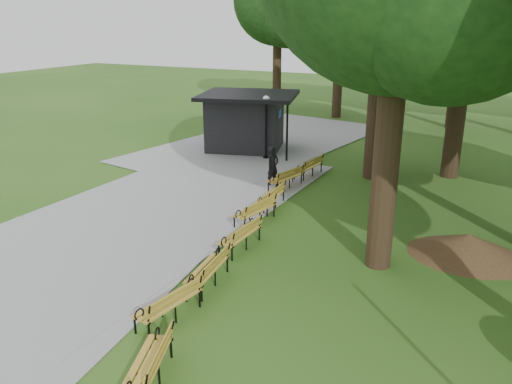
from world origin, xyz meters
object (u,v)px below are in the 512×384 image
at_px(bench_1, 168,303).
at_px(bench_2, 207,269).
at_px(bench_6, 285,178).
at_px(person, 273,166).
at_px(bench_0, 147,364).
at_px(lamp_post, 266,114).
at_px(bench_5, 270,197).
at_px(dirt_mound, 468,245).
at_px(bench_3, 240,235).
at_px(bench_4, 255,210).
at_px(bench_7, 308,167).
at_px(kiosk, 245,121).

bearing_deg(bench_1, bench_2, -168.84).
bearing_deg(bench_2, bench_6, -177.71).
xyz_separation_m(person, bench_0, (2.87, -12.14, -0.38)).
relative_size(lamp_post, bench_5, 1.63).
bearing_deg(bench_5, dirt_mound, 78.08).
relative_size(bench_3, bench_4, 1.00).
bearing_deg(bench_6, bench_2, 22.99).
bearing_deg(bench_3, bench_5, -167.40).
bearing_deg(bench_7, kiosk, -116.21).
height_order(dirt_mound, bench_6, bench_6).
xyz_separation_m(bench_2, bench_3, (-0.26, 2.31, 0.00)).
bearing_deg(bench_4, bench_2, 21.30).
height_order(bench_4, bench_6, same).
bearing_deg(bench_7, bench_3, 13.19).
xyz_separation_m(bench_0, bench_4, (-1.74, 8.14, 0.00)).
xyz_separation_m(kiosk, bench_0, (6.68, -17.09, -1.04)).
height_order(person, bench_5, person).
xyz_separation_m(kiosk, bench_1, (5.77, -15.12, -1.04)).
bearing_deg(bench_1, lamp_post, -154.60).
height_order(bench_1, bench_7, same).
height_order(person, bench_2, person).
distance_m(bench_1, bench_7, 12.01).
bearing_deg(lamp_post, bench_1, -73.96).
bearing_deg(kiosk, bench_6, -64.02).
distance_m(bench_0, bench_2, 3.89).
bearing_deg(bench_5, lamp_post, -156.57).
height_order(dirt_mound, bench_5, bench_5).
distance_m(bench_3, bench_7, 7.88).
bearing_deg(bench_4, bench_5, -164.55).
height_order(kiosk, bench_0, kiosk).
relative_size(kiosk, bench_6, 2.49).
bearing_deg(person, bench_5, -138.70).
distance_m(bench_4, bench_7, 5.80).
xyz_separation_m(bench_1, bench_3, (-0.32, 4.12, 0.00)).
height_order(lamp_post, bench_2, lamp_post).
bearing_deg(bench_0, bench_5, 171.75).
height_order(bench_2, bench_5, same).
height_order(lamp_post, dirt_mound, lamp_post).
xyz_separation_m(lamp_post, bench_6, (2.64, -3.79, -1.79)).
xyz_separation_m(dirt_mound, bench_4, (-6.70, -0.40, 0.09)).
bearing_deg(bench_1, person, -159.72).
bearing_deg(bench_0, bench_4, 172.94).
xyz_separation_m(kiosk, dirt_mound, (11.64, -8.56, -1.14)).
height_order(bench_2, bench_3, same).
height_order(kiosk, bench_7, kiosk).
distance_m(bench_1, bench_5, 7.71).
bearing_deg(bench_3, bench_2, 9.09).
distance_m(kiosk, dirt_mound, 14.49).
distance_m(bench_0, bench_3, 6.21).
distance_m(person, bench_1, 10.36).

